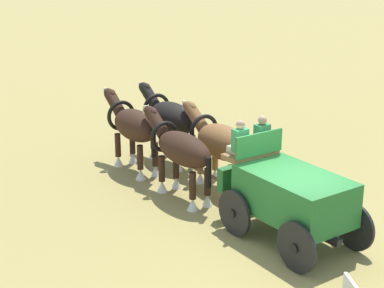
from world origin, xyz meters
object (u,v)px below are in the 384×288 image
(draft_horse_lead_off, at_px, (170,119))
(draft_horse_rear_off, at_px, (220,143))
(draft_horse_lead_near, at_px, (133,126))
(show_wagon, at_px, (289,194))
(draft_horse_rear_near, at_px, (181,150))

(draft_horse_lead_off, bearing_deg, draft_horse_rear_off, -155.17)
(draft_horse_lead_near, xyz_separation_m, draft_horse_lead_off, (0.54, -1.18, 0.02))
(draft_horse_lead_near, height_order, draft_horse_lead_off, draft_horse_lead_off)
(draft_horse_lead_off, bearing_deg, show_wagon, -161.29)
(show_wagon, height_order, draft_horse_lead_off, show_wagon)
(show_wagon, distance_m, draft_horse_lead_near, 6.11)
(show_wagon, bearing_deg, draft_horse_lead_near, 30.95)
(draft_horse_rear_off, bearing_deg, show_wagon, -165.79)
(show_wagon, xyz_separation_m, draft_horse_lead_off, (5.77, 1.96, 0.26))
(show_wagon, height_order, draft_horse_lead_near, show_wagon)
(draft_horse_rear_near, height_order, draft_horse_rear_off, draft_horse_rear_near)
(draft_horse_lead_near, bearing_deg, draft_horse_lead_off, -65.53)
(show_wagon, bearing_deg, draft_horse_rear_near, 35.41)
(draft_horse_rear_near, bearing_deg, draft_horse_lead_off, -1.92)
(draft_horse_lead_off, bearing_deg, draft_horse_lead_near, 114.47)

